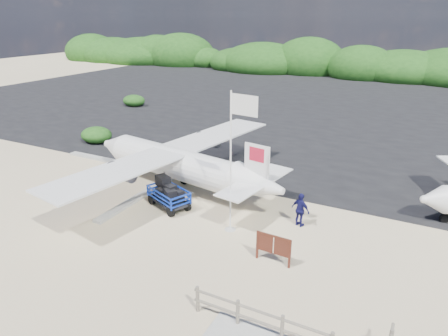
# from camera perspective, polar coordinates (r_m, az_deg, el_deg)

# --- Properties ---
(ground) EXTENTS (160.00, 160.00, 0.00)m
(ground) POSITION_cam_1_polar(r_m,az_deg,el_deg) (19.32, -3.84, -8.34)
(ground) COLOR beige
(asphalt_apron) EXTENTS (90.00, 50.00, 0.04)m
(asphalt_apron) POSITION_cam_1_polar(r_m,az_deg,el_deg) (46.20, 15.76, 8.46)
(asphalt_apron) COLOR #B2B2B2
(asphalt_apron) RESTS_ON ground
(lagoon) EXTENTS (9.00, 7.00, 0.40)m
(lagoon) POSITION_cam_1_polar(r_m,az_deg,el_deg) (25.66, -19.60, -1.89)
(lagoon) COLOR #B2B2B2
(lagoon) RESTS_ON ground
(vegetation_band) EXTENTS (124.00, 8.00, 4.40)m
(vegetation_band) POSITION_cam_1_polar(r_m,az_deg,el_deg) (70.55, 20.21, 12.11)
(vegetation_band) COLOR #B2B2B2
(vegetation_band) RESTS_ON ground
(baggage_cart) EXTENTS (2.91, 2.33, 1.27)m
(baggage_cart) POSITION_cam_1_polar(r_m,az_deg,el_deg) (21.28, -7.81, -5.58)
(baggage_cart) COLOR #0C30BC
(baggage_cart) RESTS_ON ground
(flagpole) EXTENTS (1.38, 0.73, 6.56)m
(flagpole) POSITION_cam_1_polar(r_m,az_deg,el_deg) (19.05, 0.89, -8.77)
(flagpole) COLOR white
(flagpole) RESTS_ON ground
(signboard) EXTENTS (1.60, 0.22, 1.31)m
(signboard) POSITION_cam_1_polar(r_m,az_deg,el_deg) (16.87, 6.95, -13.29)
(signboard) COLOR #512317
(signboard) RESTS_ON ground
(crew_a) EXTENTS (0.71, 0.53, 1.77)m
(crew_a) POSITION_cam_1_polar(r_m,az_deg,el_deg) (22.35, 1.99, -1.54)
(crew_a) COLOR #14144D
(crew_a) RESTS_ON ground
(crew_b) EXTENTS (0.99, 0.85, 1.79)m
(crew_b) POSITION_cam_1_polar(r_m,az_deg,el_deg) (21.89, 1.23, -2.02)
(crew_b) COLOR #14144D
(crew_b) RESTS_ON ground
(crew_c) EXTENTS (1.07, 0.73, 1.69)m
(crew_c) POSITION_cam_1_polar(r_m,az_deg,el_deg) (19.30, 10.87, -5.91)
(crew_c) COLOR #14144D
(crew_c) RESTS_ON ground
(aircraft_small) EXTENTS (10.26, 10.26, 2.77)m
(aircraft_small) POSITION_cam_1_polar(r_m,az_deg,el_deg) (49.05, 5.94, 9.83)
(aircraft_small) COLOR #B2B2B2
(aircraft_small) RESTS_ON ground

